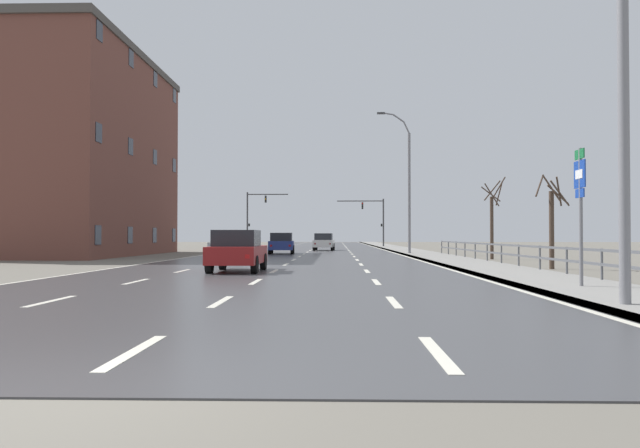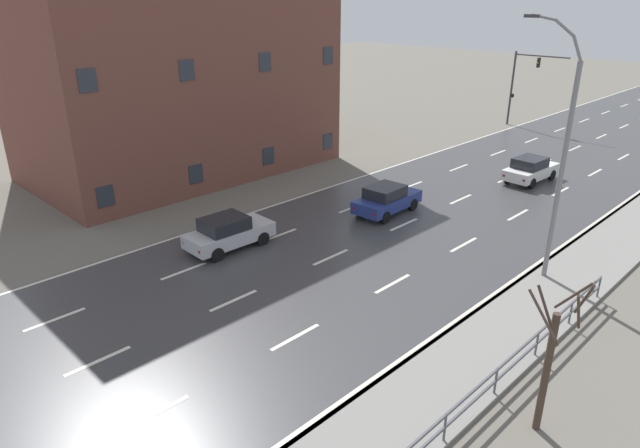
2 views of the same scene
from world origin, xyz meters
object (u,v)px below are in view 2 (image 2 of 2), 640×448
object	(u,v)px
traffic_signal_left	(522,78)
car_near_right	(228,232)
brick_building	(176,61)
car_far_left	(387,199)
street_lamp_midground	(559,160)
car_mid_centre	(530,169)

from	to	relation	value
traffic_signal_left	car_near_right	size ratio (longest dim) A/B	1.54
car_near_right	brick_building	bearing A→B (deg)	157.25
car_near_right	car_far_left	distance (m)	8.98
car_far_left	brick_building	size ratio (longest dim) A/B	0.22
car_near_right	brick_building	size ratio (longest dim) A/B	0.22
street_lamp_midground	car_near_right	xyz separation A→B (m)	(-11.52, -7.48, -4.24)
car_near_right	car_mid_centre	bearing A→B (deg)	76.28
car_near_right	car_mid_centre	xyz separation A→B (m)	(5.29, 19.34, 0.00)
car_near_right	car_far_left	xyz separation A→B (m)	(2.37, 8.66, 0.00)
car_near_right	brick_building	xyz separation A→B (m)	(-12.51, 5.65, 6.24)
car_mid_centre	brick_building	size ratio (longest dim) A/B	0.22
car_near_right	car_mid_centre	distance (m)	20.05
car_near_right	car_far_left	size ratio (longest dim) A/B	0.99
traffic_signal_left	car_mid_centre	bearing A→B (deg)	-60.34
traffic_signal_left	car_near_right	xyz separation A→B (m)	(3.01, -33.93, -3.35)
traffic_signal_left	brick_building	distance (m)	29.96
car_far_left	brick_building	distance (m)	16.41
traffic_signal_left	car_near_right	distance (m)	34.22
brick_building	car_mid_centre	bearing A→B (deg)	37.57
brick_building	car_far_left	bearing A→B (deg)	11.42
traffic_signal_left	car_far_left	distance (m)	26.05
street_lamp_midground	car_near_right	size ratio (longest dim) A/B	2.48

